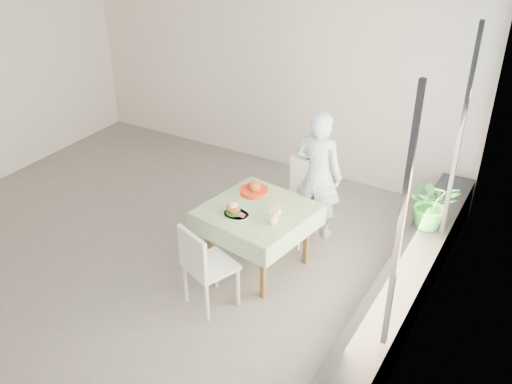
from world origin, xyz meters
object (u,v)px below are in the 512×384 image
Objects in this scene: cafe_table at (258,231)px; main_dish at (235,211)px; chair_far at (296,215)px; juice_cup_orange at (277,211)px; chair_near at (210,281)px; potted_plant at (432,203)px; diner at (318,175)px.

main_dish is (-0.14, -0.22, 0.33)m from cafe_table.
chair_far is 3.77× the size of juice_cup_orange.
chair_near is 1.63× the size of potted_plant.
potted_plant is (1.31, 0.02, -0.00)m from diner.
potted_plant is at bearing 46.44° from chair_near.
diner is 1.23m from main_dish.
juice_cup_orange reaches higher than chair_near.
cafe_table is 1.27× the size of chair_far.
cafe_table is 0.81m from chair_near.
diner is 5.59× the size of main_dish.
main_dish is at bearing -103.79° from chair_far.
diner is at bearing 74.46° from cafe_table.
juice_cup_orange is at bearing 67.10° from chair_near.
cafe_table is 4.79× the size of juice_cup_orange.
chair_far is 0.56m from diner.
main_dish is at bearing -122.71° from cafe_table.
diner is at bearing 88.52° from juice_cup_orange.
main_dish is at bearing -151.52° from juice_cup_orange.
chair_near is (-0.18, -1.53, -0.00)m from chair_far.
cafe_table is 1.28× the size of chair_near.
juice_cup_orange reaches higher than cafe_table.
cafe_table is 1.03m from diner.
cafe_table is 0.41m from juice_cup_orange.
diner reaches higher than cafe_table.
potted_plant is (1.34, 0.98, -0.02)m from juice_cup_orange.
potted_plant is (1.57, 0.96, 0.32)m from cafe_table.
chair_far is 0.60× the size of diner.
cafe_table is 2.09× the size of potted_plant.
juice_cup_orange reaches higher than chair_far.
juice_cup_orange is (0.38, 0.21, 0.01)m from main_dish.
chair_far reaches higher than cafe_table.
potted_plant is at bearing 31.35° from cafe_table.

